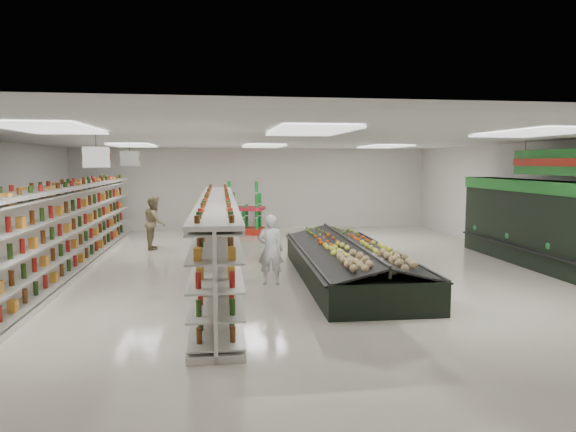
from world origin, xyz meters
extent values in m
plane|color=beige|center=(0.00, 0.00, 0.00)|extent=(16.00, 16.00, 0.00)
cube|color=white|center=(0.00, 0.00, 3.20)|extent=(14.00, 16.00, 0.02)
cube|color=silver|center=(0.00, 8.00, 1.60)|extent=(14.00, 0.02, 3.20)
cube|color=silver|center=(0.00, -8.00, 1.60)|extent=(14.00, 0.02, 3.20)
cube|color=silver|center=(7.00, 0.00, 1.60)|extent=(0.02, 16.00, 3.20)
cube|color=black|center=(6.55, -1.50, 1.10)|extent=(0.80, 8.00, 2.20)
cube|color=#1D6F23|center=(6.53, -1.50, 2.05)|extent=(0.85, 8.00, 0.30)
cube|color=black|center=(6.30, -1.50, 0.55)|extent=(0.55, 7.80, 0.15)
cube|color=beige|center=(6.40, -1.50, 1.35)|extent=(0.45, 7.70, 0.03)
cube|color=beige|center=(6.40, -1.50, 1.65)|extent=(0.45, 7.70, 0.03)
cube|color=white|center=(-3.80, -2.00, 2.75)|extent=(0.50, 0.06, 0.40)
cube|color=#AD2113|center=(-3.80, -2.00, 2.75)|extent=(0.52, 0.02, 0.12)
cylinder|color=black|center=(-3.80, -2.00, 3.05)|extent=(0.01, 0.01, 0.50)
cube|color=white|center=(-3.80, 2.00, 2.75)|extent=(0.50, 0.06, 0.40)
cube|color=#AD2113|center=(-3.80, 2.00, 2.75)|extent=(0.52, 0.02, 0.12)
cylinder|color=black|center=(-3.80, 2.00, 3.05)|extent=(0.01, 0.01, 0.50)
cube|color=#1D6F23|center=(6.25, -1.50, 2.65)|extent=(0.10, 3.20, 0.60)
cube|color=#AD2113|center=(6.19, -1.50, 2.65)|extent=(0.03, 3.20, 0.18)
cylinder|color=black|center=(6.25, -0.30, 3.05)|extent=(0.01, 0.01, 0.50)
cube|color=silver|center=(-5.11, 0.48, 0.06)|extent=(0.99, 12.11, 0.12)
cube|color=silver|center=(-5.11, 0.48, 1.01)|extent=(0.14, 12.11, 2.02)
cube|color=silver|center=(-5.11, 0.48, 2.06)|extent=(0.99, 12.11, 0.08)
cube|color=beige|center=(-5.34, 0.48, 0.18)|extent=(0.52, 12.01, 0.03)
cube|color=beige|center=(-5.34, 0.48, 0.62)|extent=(0.52, 12.01, 0.03)
cube|color=beige|center=(-5.34, 0.48, 1.06)|extent=(0.52, 12.01, 0.03)
cube|color=beige|center=(-5.34, 0.48, 1.51)|extent=(0.52, 12.01, 0.03)
cube|color=beige|center=(-5.34, 0.48, 1.95)|extent=(0.52, 12.01, 0.03)
cube|color=beige|center=(-4.87, 0.48, 0.18)|extent=(0.52, 12.01, 0.03)
cube|color=beige|center=(-4.87, 0.48, 0.62)|extent=(0.52, 12.01, 0.03)
cube|color=beige|center=(-4.87, 0.48, 1.06)|extent=(0.52, 12.01, 0.03)
cube|color=beige|center=(-4.87, 0.48, 1.51)|extent=(0.52, 12.01, 0.03)
cube|color=beige|center=(-4.87, 0.48, 1.95)|extent=(0.52, 12.01, 0.03)
cube|color=silver|center=(-1.50, -0.49, 0.05)|extent=(0.94, 10.60, 0.11)
cube|color=silver|center=(-1.50, -0.49, 0.88)|extent=(0.20, 10.59, 1.77)
cube|color=silver|center=(-1.50, -0.49, 1.80)|extent=(0.94, 10.60, 0.07)
cube|color=beige|center=(-1.70, -0.49, 0.16)|extent=(0.53, 10.51, 0.03)
cube|color=beige|center=(-1.70, -0.49, 0.55)|extent=(0.53, 10.51, 0.03)
cube|color=beige|center=(-1.70, -0.49, 0.93)|extent=(0.53, 10.51, 0.03)
cube|color=beige|center=(-1.70, -0.49, 1.32)|extent=(0.53, 10.51, 0.03)
cube|color=beige|center=(-1.70, -0.49, 1.70)|extent=(0.53, 10.51, 0.03)
cube|color=beige|center=(-1.30, -0.49, 0.16)|extent=(0.53, 10.51, 0.03)
cube|color=beige|center=(-1.30, -0.49, 0.55)|extent=(0.53, 10.51, 0.03)
cube|color=beige|center=(-1.30, -0.49, 0.93)|extent=(0.53, 10.51, 0.03)
cube|color=beige|center=(-1.30, -0.49, 1.32)|extent=(0.53, 10.51, 0.03)
cube|color=beige|center=(-1.30, -0.49, 1.70)|extent=(0.53, 10.51, 0.03)
cube|color=black|center=(1.44, -1.21, 0.31)|extent=(2.31, 6.23, 0.62)
cube|color=#262626|center=(0.42, -1.17, 0.63)|extent=(0.25, 6.17, 0.05)
cube|color=#262626|center=(2.46, -1.24, 0.63)|extent=(0.25, 6.17, 0.05)
cube|color=black|center=(0.89, -1.19, 0.72)|extent=(1.33, 6.11, 0.32)
cube|color=black|center=(1.99, -1.22, 0.72)|extent=(1.33, 6.11, 0.32)
cube|color=#262626|center=(1.44, -1.21, 0.81)|extent=(0.24, 6.08, 0.22)
cube|color=#AD2113|center=(-0.44, 6.57, 0.11)|extent=(1.53, 1.21, 0.22)
cube|color=red|center=(-0.44, 6.57, 0.95)|extent=(1.60, 1.28, 0.11)
imported|color=white|center=(-0.37, -1.42, 0.77)|extent=(0.61, 0.45, 1.53)
imported|color=#9F8261|center=(-3.38, 3.67, 0.82)|extent=(0.53, 0.82, 1.63)
camera|label=1|loc=(-1.57, -12.36, 2.65)|focal=32.00mm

